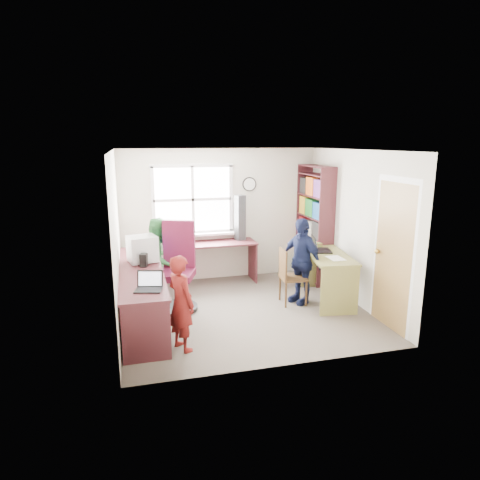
{
  "coord_description": "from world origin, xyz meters",
  "views": [
    {
      "loc": [
        -1.6,
        -5.9,
        2.53
      ],
      "look_at": [
        0.0,
        0.25,
        1.05
      ],
      "focal_mm": 32.0,
      "sensor_mm": 36.0,
      "label": 1
    }
  ],
  "objects_px": {
    "cd_tower": "(240,218)",
    "potted_plant": "(188,236)",
    "laptop_right": "(319,248)",
    "person_red": "(181,303)",
    "laptop_left": "(149,285)",
    "swivel_chair": "(178,272)",
    "l_desk": "(157,296)",
    "person_navy": "(301,261)",
    "right_desk": "(327,267)",
    "crt_monitor": "(142,249)",
    "person_green": "(161,260)",
    "bookshelf": "(314,226)",
    "wooden_chair": "(289,274)"
  },
  "relations": [
    {
      "from": "person_red",
      "to": "person_navy",
      "type": "bearing_deg",
      "value": -88.45
    },
    {
      "from": "crt_monitor",
      "to": "laptop_left",
      "type": "bearing_deg",
      "value": -101.76
    },
    {
      "from": "laptop_left",
      "to": "wooden_chair",
      "type": "bearing_deg",
      "value": 37.04
    },
    {
      "from": "l_desk",
      "to": "cd_tower",
      "type": "xyz_separation_m",
      "value": [
        1.64,
        1.79,
        0.71
      ]
    },
    {
      "from": "laptop_left",
      "to": "laptop_right",
      "type": "height_order",
      "value": "laptop_right"
    },
    {
      "from": "swivel_chair",
      "to": "potted_plant",
      "type": "distance_m",
      "value": 1.13
    },
    {
      "from": "swivel_chair",
      "to": "wooden_chair",
      "type": "bearing_deg",
      "value": 11.07
    },
    {
      "from": "swivel_chair",
      "to": "person_green",
      "type": "relative_size",
      "value": 0.99
    },
    {
      "from": "bookshelf",
      "to": "swivel_chair",
      "type": "height_order",
      "value": "bookshelf"
    },
    {
      "from": "laptop_right",
      "to": "person_green",
      "type": "xyz_separation_m",
      "value": [
        -2.53,
        0.43,
        -0.15
      ]
    },
    {
      "from": "right_desk",
      "to": "person_red",
      "type": "xyz_separation_m",
      "value": [
        -2.47,
        -1.1,
        0.04
      ]
    },
    {
      "from": "wooden_chair",
      "to": "crt_monitor",
      "type": "bearing_deg",
      "value": 174.92
    },
    {
      "from": "cd_tower",
      "to": "person_red",
      "type": "bearing_deg",
      "value": -138.44
    },
    {
      "from": "crt_monitor",
      "to": "person_navy",
      "type": "relative_size",
      "value": 0.35
    },
    {
      "from": "l_desk",
      "to": "person_green",
      "type": "distance_m",
      "value": 1.06
    },
    {
      "from": "swivel_chair",
      "to": "crt_monitor",
      "type": "relative_size",
      "value": 2.83
    },
    {
      "from": "crt_monitor",
      "to": "person_green",
      "type": "relative_size",
      "value": 0.35
    },
    {
      "from": "laptop_left",
      "to": "person_red",
      "type": "distance_m",
      "value": 0.45
    },
    {
      "from": "right_desk",
      "to": "person_navy",
      "type": "relative_size",
      "value": 1.03
    },
    {
      "from": "right_desk",
      "to": "crt_monitor",
      "type": "height_order",
      "value": "crt_monitor"
    },
    {
      "from": "l_desk",
      "to": "person_navy",
      "type": "bearing_deg",
      "value": 10.37
    },
    {
      "from": "crt_monitor",
      "to": "potted_plant",
      "type": "xyz_separation_m",
      "value": [
        0.81,
        0.98,
        -0.07
      ]
    },
    {
      "from": "laptop_right",
      "to": "person_red",
      "type": "height_order",
      "value": "person_red"
    },
    {
      "from": "wooden_chair",
      "to": "laptop_left",
      "type": "bearing_deg",
      "value": -153.79
    },
    {
      "from": "crt_monitor",
      "to": "person_red",
      "type": "bearing_deg",
      "value": -87.88
    },
    {
      "from": "bookshelf",
      "to": "crt_monitor",
      "type": "distance_m",
      "value": 3.19
    },
    {
      "from": "laptop_left",
      "to": "swivel_chair",
      "type": "bearing_deg",
      "value": 82.49
    },
    {
      "from": "crt_monitor",
      "to": "wooden_chair",
      "type": "bearing_deg",
      "value": -21.65
    },
    {
      "from": "right_desk",
      "to": "bookshelf",
      "type": "xyz_separation_m",
      "value": [
        0.25,
        1.07,
        0.44
      ]
    },
    {
      "from": "potted_plant",
      "to": "person_navy",
      "type": "xyz_separation_m",
      "value": [
        1.6,
        -1.3,
        -0.2
      ]
    },
    {
      "from": "potted_plant",
      "to": "swivel_chair",
      "type": "bearing_deg",
      "value": -106.46
    },
    {
      "from": "laptop_right",
      "to": "person_red",
      "type": "relative_size",
      "value": 0.35
    },
    {
      "from": "l_desk",
      "to": "person_red",
      "type": "relative_size",
      "value": 2.45
    },
    {
      "from": "potted_plant",
      "to": "laptop_right",
      "type": "bearing_deg",
      "value": -29.42
    },
    {
      "from": "person_red",
      "to": "laptop_right",
      "type": "bearing_deg",
      "value": -89.14
    },
    {
      "from": "cd_tower",
      "to": "potted_plant",
      "type": "height_order",
      "value": "cd_tower"
    },
    {
      "from": "person_red",
      "to": "person_navy",
      "type": "height_order",
      "value": "person_navy"
    },
    {
      "from": "right_desk",
      "to": "wooden_chair",
      "type": "distance_m",
      "value": 0.65
    },
    {
      "from": "laptop_left",
      "to": "potted_plant",
      "type": "height_order",
      "value": "potted_plant"
    },
    {
      "from": "swivel_chair",
      "to": "cd_tower",
      "type": "height_order",
      "value": "cd_tower"
    },
    {
      "from": "l_desk",
      "to": "crt_monitor",
      "type": "distance_m",
      "value": 0.9
    },
    {
      "from": "person_green",
      "to": "potted_plant",
      "type": "bearing_deg",
      "value": -9.69
    },
    {
      "from": "bookshelf",
      "to": "person_green",
      "type": "xyz_separation_m",
      "value": [
        -2.83,
        -0.45,
        -0.32
      ]
    },
    {
      "from": "wooden_chair",
      "to": "crt_monitor",
      "type": "relative_size",
      "value": 1.87
    },
    {
      "from": "cd_tower",
      "to": "person_green",
      "type": "distance_m",
      "value": 1.76
    },
    {
      "from": "cd_tower",
      "to": "person_red",
      "type": "height_order",
      "value": "cd_tower"
    },
    {
      "from": "right_desk",
      "to": "laptop_left",
      "type": "bearing_deg",
      "value": -153.73
    },
    {
      "from": "wooden_chair",
      "to": "person_red",
      "type": "distance_m",
      "value": 2.14
    },
    {
      "from": "swivel_chair",
      "to": "potted_plant",
      "type": "bearing_deg",
      "value": 93.61
    },
    {
      "from": "bookshelf",
      "to": "person_green",
      "type": "distance_m",
      "value": 2.88
    }
  ]
}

